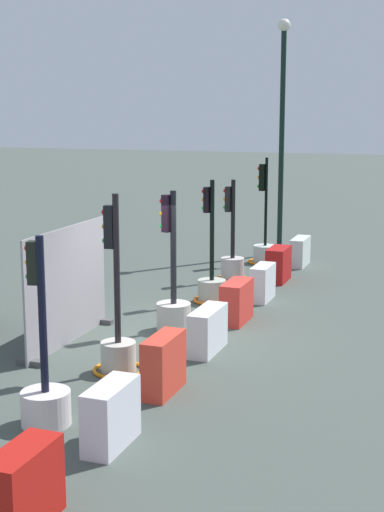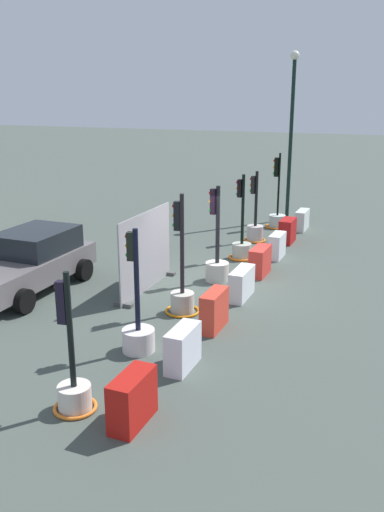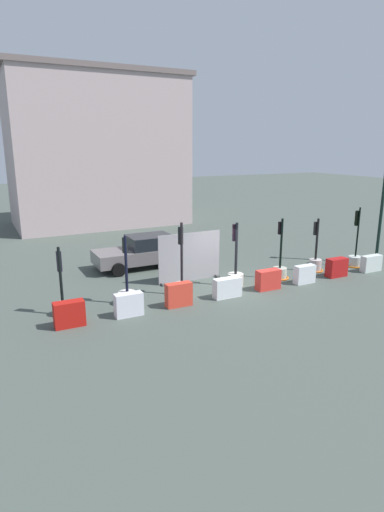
% 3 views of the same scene
% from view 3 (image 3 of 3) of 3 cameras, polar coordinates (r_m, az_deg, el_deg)
% --- Properties ---
extents(ground_plane, '(120.00, 120.00, 0.00)m').
position_cam_3_polar(ground_plane, '(18.48, 5.59, -4.10)').
color(ground_plane, '#465049').
extents(traffic_light_0, '(0.77, 0.77, 2.51)m').
position_cam_3_polar(traffic_light_0, '(15.96, -16.97, -6.03)').
color(traffic_light_0, silver).
rests_on(traffic_light_0, ground_plane).
extents(traffic_light_1, '(0.70, 0.70, 2.67)m').
position_cam_3_polar(traffic_light_1, '(16.48, -8.70, -4.76)').
color(traffic_light_1, silver).
rests_on(traffic_light_1, ground_plane).
extents(traffic_light_2, '(0.87, 0.87, 2.99)m').
position_cam_3_polar(traffic_light_2, '(17.25, -1.38, -3.58)').
color(traffic_light_2, beige).
rests_on(traffic_light_2, ground_plane).
extents(traffic_light_3, '(0.68, 0.68, 2.78)m').
position_cam_3_polar(traffic_light_3, '(18.44, 5.86, -2.38)').
color(traffic_light_3, beige).
rests_on(traffic_light_3, ground_plane).
extents(traffic_light_4, '(0.86, 0.86, 2.78)m').
position_cam_3_polar(traffic_light_4, '(19.80, 11.69, -1.78)').
color(traffic_light_4, '#B1B5A5').
rests_on(traffic_light_4, ground_plane).
extents(traffic_light_5, '(0.81, 0.81, 2.57)m').
position_cam_3_polar(traffic_light_5, '(21.39, 16.20, -0.73)').
color(traffic_light_5, beige).
rests_on(traffic_light_5, ground_plane).
extents(traffic_light_6, '(0.96, 0.96, 2.98)m').
position_cam_3_polar(traffic_light_6, '(22.92, 21.05, -0.20)').
color(traffic_light_6, silver).
rests_on(traffic_light_6, ground_plane).
extents(construction_barrier_0, '(1.02, 0.44, 0.88)m').
position_cam_3_polar(construction_barrier_0, '(14.92, -16.15, -7.50)').
color(construction_barrier_0, red).
rests_on(construction_barrier_0, ground_plane).
extents(construction_barrier_1, '(1.01, 0.42, 0.85)m').
position_cam_3_polar(construction_barrier_1, '(15.37, -8.49, -6.47)').
color(construction_barrier_1, silver).
rests_on(construction_barrier_1, ground_plane).
extents(construction_barrier_2, '(1.01, 0.38, 0.91)m').
position_cam_3_polar(construction_barrier_2, '(16.09, -1.80, -5.20)').
color(construction_barrier_2, red).
rests_on(construction_barrier_2, ground_plane).
extents(construction_barrier_3, '(1.16, 0.41, 0.80)m').
position_cam_3_polar(construction_barrier_3, '(17.07, 4.76, -4.27)').
color(construction_barrier_3, white).
rests_on(construction_barrier_3, ground_plane).
extents(construction_barrier_4, '(1.06, 0.45, 0.85)m').
position_cam_3_polar(construction_barrier_4, '(18.21, 10.18, -3.15)').
color(construction_barrier_4, red).
rests_on(construction_barrier_4, ground_plane).
extents(construction_barrier_5, '(0.97, 0.39, 0.81)m').
position_cam_3_polar(construction_barrier_5, '(19.37, 14.87, -2.39)').
color(construction_barrier_5, silver).
rests_on(construction_barrier_5, ground_plane).
extents(construction_barrier_6, '(1.01, 0.47, 0.87)m').
position_cam_3_polar(construction_barrier_6, '(20.79, 18.84, -1.46)').
color(construction_barrier_6, '#B01616').
rests_on(construction_barrier_6, ground_plane).
extents(construction_barrier_7, '(1.10, 0.39, 0.78)m').
position_cam_3_polar(construction_barrier_7, '(22.27, 22.91, -0.91)').
color(construction_barrier_7, silver).
rests_on(construction_barrier_7, ground_plane).
extents(car_grey_saloon, '(4.35, 2.32, 1.58)m').
position_cam_3_polar(car_grey_saloon, '(21.28, -6.77, 0.60)').
color(car_grey_saloon, slate).
rests_on(car_grey_saloon, ground_plane).
extents(building_main_facade, '(12.97, 7.56, 11.12)m').
position_cam_3_polar(building_main_facade, '(33.82, -12.62, 13.70)').
color(building_main_facade, '#B6A0A0').
rests_on(building_main_facade, ground_plane).
extents(street_lamp_post, '(0.36, 0.36, 6.84)m').
position_cam_3_polar(street_lamp_post, '(23.37, 24.42, 8.77)').
color(street_lamp_post, black).
rests_on(street_lamp_post, ground_plane).
extents(site_fence_panel, '(3.03, 0.50, 2.20)m').
position_cam_3_polar(site_fence_panel, '(18.91, -0.30, -0.31)').
color(site_fence_panel, '#9A969C').
rests_on(site_fence_panel, ground_plane).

